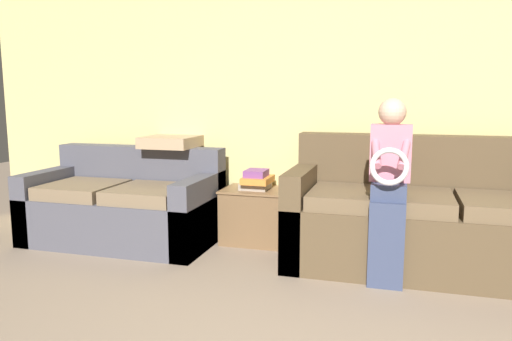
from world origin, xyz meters
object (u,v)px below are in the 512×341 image
at_px(book_stack, 257,180).
at_px(throw_pillow, 171,142).
at_px(couch_main, 416,221).
at_px(couch_side, 125,207).
at_px(child_left_seated, 389,180).
at_px(side_shelf, 256,215).

height_order(book_stack, throw_pillow, throw_pillow).
height_order(couch_main, throw_pillow, couch_main).
height_order(couch_side, book_stack, couch_side).
xyz_separation_m(couch_main, child_left_seated, (-0.20, -0.37, 0.37)).
distance_m(couch_side, throw_pillow, 0.71).
distance_m(child_left_seated, book_stack, 1.31).
bearing_deg(throw_pillow, couch_side, -136.78).
relative_size(couch_main, book_stack, 6.02).
height_order(child_left_seated, side_shelf, child_left_seated).
height_order(couch_side, side_shelf, couch_side).
xyz_separation_m(couch_side, book_stack, (1.14, 0.28, 0.25)).
xyz_separation_m(child_left_seated, throw_pillow, (-1.95, 0.66, 0.15)).
xyz_separation_m(couch_main, book_stack, (-1.33, 0.27, 0.20)).
bearing_deg(child_left_seated, book_stack, 150.59).
bearing_deg(couch_main, book_stack, 168.64).
bearing_deg(couch_side, couch_main, 0.33).
bearing_deg(side_shelf, book_stack, -51.29).
xyz_separation_m(child_left_seated, book_stack, (-1.13, 0.64, -0.16)).
xyz_separation_m(couch_main, throw_pillow, (-2.15, 0.28, 0.52)).
xyz_separation_m(couch_side, child_left_seated, (2.27, -0.36, 0.42)).
bearing_deg(book_stack, side_shelf, 128.71).
height_order(child_left_seated, book_stack, child_left_seated).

